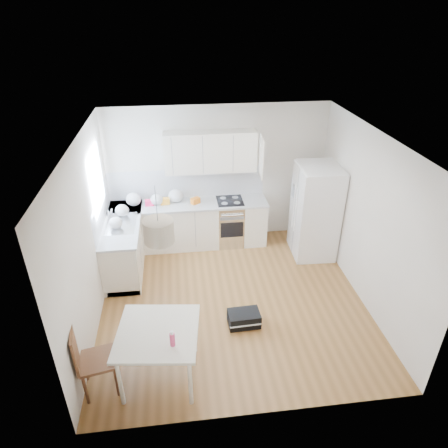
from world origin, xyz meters
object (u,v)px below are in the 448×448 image
object	(u,v)px
refrigerator	(316,211)
dining_table	(158,337)
dining_chair	(97,359)
gym_bag	(244,318)

from	to	relation	value
refrigerator	dining_table	xyz separation A→B (m)	(-2.87, -2.64, -0.19)
dining_chair	gym_bag	bearing A→B (deg)	13.23
dining_chair	dining_table	bearing A→B (deg)	-4.32
refrigerator	dining_table	bearing A→B (deg)	-135.20
dining_table	gym_bag	bearing A→B (deg)	40.31
refrigerator	gym_bag	world-z (taller)	refrigerator
gym_bag	refrigerator	bearing A→B (deg)	45.67
refrigerator	dining_table	size ratio (longest dim) A/B	1.61
dining_table	dining_chair	distance (m)	0.77
refrigerator	dining_chair	distance (m)	4.55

